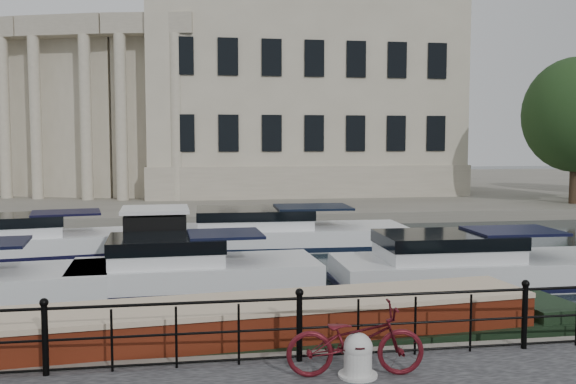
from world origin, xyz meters
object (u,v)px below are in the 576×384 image
at_px(bicycle, 355,340).
at_px(mooring_bollard, 358,356).
at_px(narrowboat, 242,346).
at_px(harbour_hut, 156,245).

xyz_separation_m(bicycle, mooring_bollard, (0.03, -0.04, -0.24)).
distance_m(mooring_bollard, narrowboat, 2.86).
bearing_deg(narrowboat, bicycle, -61.47).
height_order(bicycle, mooring_bollard, bicycle).
distance_m(bicycle, harbour_hut, 11.09).
relative_size(bicycle, harbour_hut, 0.76).
relative_size(bicycle, narrowboat, 0.15).
relative_size(mooring_bollard, narrowboat, 0.05).
bearing_deg(bicycle, harbour_hut, 23.23).
xyz_separation_m(narrowboat, harbour_hut, (-1.91, 8.25, 0.59)).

